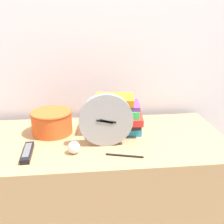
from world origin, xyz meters
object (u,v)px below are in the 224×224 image
tv_remote (27,152)px  crumpled_paper_ball (74,147)px  desk_clock (106,120)px  book_stack (117,114)px  basket (52,121)px  pen (125,156)px

tv_remote → crumpled_paper_ball: 0.19m
desk_clock → book_stack: (0.07, 0.13, -0.03)m
desk_clock → basket: desk_clock is taller
basket → crumpled_paper_ball: (0.11, -0.22, -0.04)m
book_stack → tv_remote: bearing=-154.7°
desk_clock → tv_remote: desk_clock is taller
crumpled_paper_ball → pen: 0.21m
book_stack → pen: bearing=-90.0°
basket → desk_clock: bearing=-32.5°
basket → pen: bearing=-40.6°
pen → desk_clock: bearing=120.5°
crumpled_paper_ball → book_stack: bearing=43.5°
tv_remote → pen: 0.40m
book_stack → crumpled_paper_ball: bearing=-136.5°
crumpled_paper_ball → desk_clock: bearing=23.4°
basket → pen: 0.42m
book_stack → crumpled_paper_ball: size_ratio=5.10×
desk_clock → basket: bearing=147.5°
tv_remote → book_stack: bearing=25.3°
book_stack → tv_remote: 0.44m
book_stack → pen: size_ratio=1.76×
crumpled_paper_ball → tv_remote: bearing=177.9°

